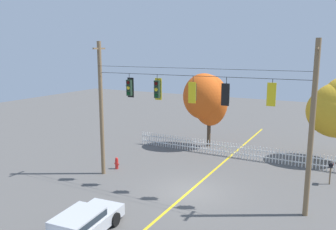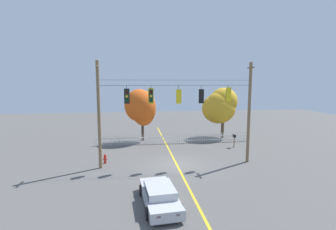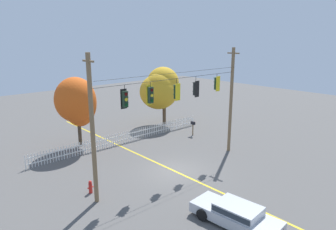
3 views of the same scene
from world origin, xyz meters
name	(u,v)px [view 1 (image 1 of 3)]	position (x,y,z in m)	size (l,w,h in m)	color
ground	(190,191)	(0.00, 0.00, 0.00)	(80.00, 80.00, 0.00)	#565451
lane_centerline_stripe	(190,191)	(0.00, 0.00, 0.00)	(0.16, 36.00, 0.01)	gold
signal_support_span	(191,117)	(0.00, 0.00, 4.37)	(12.70, 1.10, 8.54)	brown
traffic_signal_northbound_primary	(130,88)	(-4.03, 0.01, 5.78)	(0.43, 0.38, 1.44)	black
traffic_signal_southbound_primary	(157,89)	(-2.11, 0.01, 5.79)	(0.43, 0.38, 1.47)	black
traffic_signal_northbound_secondary	(193,92)	(0.12, -0.01, 5.74)	(0.43, 0.38, 1.47)	black
traffic_signal_westbound_side	(226,94)	(1.99, -0.01, 5.74)	(0.43, 0.38, 1.47)	black
traffic_signal_eastbound_side	(272,94)	(4.31, -0.01, 5.89)	(0.43, 0.38, 1.32)	black
white_picket_fence	(242,151)	(0.91, 7.44, 0.54)	(17.52, 0.06, 1.08)	white
autumn_maple_near_fence	(207,98)	(-2.69, 9.17, 4.09)	(3.66, 3.21, 6.14)	#473828
parked_car	(80,225)	(-2.11, -6.79, 0.61)	(2.20, 4.75, 1.15)	#B7BABF
fire_hydrant	(117,163)	(-6.00, 1.16, 0.40)	(0.38, 0.22, 0.81)	red
roadside_mailbox	(331,166)	(7.04, 4.94, 1.14)	(0.25, 0.44, 1.39)	brown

